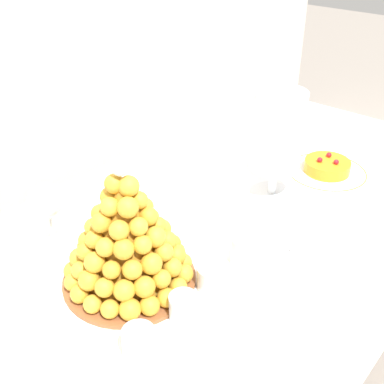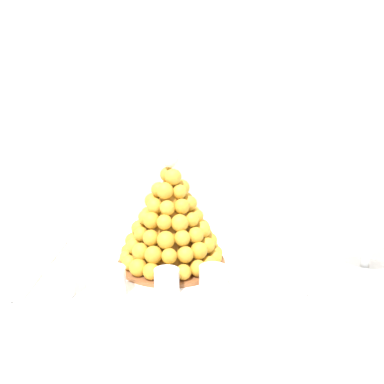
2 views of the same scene
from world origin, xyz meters
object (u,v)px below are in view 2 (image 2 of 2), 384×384
object	(u,v)px
macaron_goblet	(372,200)
dessert_cup_mid_left	(113,282)
serving_tray	(165,268)
dessert_cup_mid_right	(213,279)
dessert_cup_right	(263,277)
wine_glass	(165,201)
dessert_cup_left	(59,283)
dessert_cup_centre	(167,282)
croquembouche	(171,222)

from	to	relation	value
macaron_goblet	dessert_cup_mid_left	bearing A→B (deg)	-168.65
serving_tray	macaron_goblet	xyz separation A→B (m)	(0.47, -0.01, 0.16)
dessert_cup_mid_left	dessert_cup_mid_right	size ratio (longest dim) A/B	0.97
dessert_cup_right	wine_glass	world-z (taller)	wine_glass
wine_glass	macaron_goblet	bearing A→B (deg)	-27.39
dessert_cup_left	dessert_cup_right	world-z (taller)	dessert_cup_right
serving_tray	macaron_goblet	world-z (taller)	macaron_goblet
macaron_goblet	wine_glass	xyz separation A→B (m)	(-0.48, 0.25, -0.06)
dessert_cup_centre	dessert_cup_mid_left	bearing A→B (deg)	-179.60
serving_tray	dessert_cup_mid_left	xyz separation A→B (m)	(-0.10, -0.12, 0.03)
dessert_cup_right	macaron_goblet	size ratio (longest dim) A/B	0.22
serving_tray	dessert_cup_mid_left	bearing A→B (deg)	-128.99
serving_tray	dessert_cup_left	size ratio (longest dim) A/B	9.63
serving_tray	dessert_cup_left	distance (m)	0.24
dessert_cup_mid_right	serving_tray	bearing A→B (deg)	132.55
dessert_cup_centre	wine_glass	bearing A→B (deg)	91.77
serving_tray	dessert_cup_mid_left	size ratio (longest dim) A/B	9.85
dessert_cup_mid_right	dessert_cup_right	distance (m)	0.10
dessert_cup_left	dessert_cup_mid_left	world-z (taller)	dessert_cup_left
dessert_cup_mid_left	dessert_cup_right	xyz separation A→B (m)	(0.30, 0.01, 0.00)
dessert_cup_centre	wine_glass	distance (m)	0.37
dessert_cup_right	dessert_cup_mid_right	bearing A→B (deg)	178.12
dessert_cup_mid_left	dessert_cup_centre	xyz separation A→B (m)	(0.11, 0.00, -0.00)
dessert_cup_mid_right	wine_glass	bearing A→B (deg)	106.81
croquembouche	dessert_cup_right	distance (m)	0.24
dessert_cup_left	wine_glass	world-z (taller)	wine_glass
croquembouche	dessert_cup_mid_left	world-z (taller)	croquembouche
serving_tray	wine_glass	world-z (taller)	wine_glass
dessert_cup_mid_right	macaron_goblet	bearing A→B (deg)	15.54
dessert_cup_mid_left	wine_glass	xyz separation A→B (m)	(0.10, 0.36, 0.07)
dessert_cup_centre	dessert_cup_mid_right	xyz separation A→B (m)	(0.09, 0.01, -0.00)
croquembouche	dessert_cup_centre	size ratio (longest dim) A/B	5.19
serving_tray	dessert_cup_mid_left	distance (m)	0.16
dessert_cup_left	wine_glass	size ratio (longest dim) A/B	0.40
dessert_cup_centre	dessert_cup_mid_right	bearing A→B (deg)	6.73
serving_tray	dessert_cup_left	world-z (taller)	dessert_cup_left
croquembouche	dessert_cup_left	distance (m)	0.27
dessert_cup_left	dessert_cup_mid_left	xyz separation A→B (m)	(0.10, -0.00, -0.00)
dessert_cup_mid_left	dessert_cup_mid_right	distance (m)	0.20
dessert_cup_mid_right	dessert_cup_mid_left	bearing A→B (deg)	-176.63
croquembouche	dessert_cup_right	size ratio (longest dim) A/B	4.42
dessert_cup_left	dessert_cup_right	distance (m)	0.41
croquembouche	dessert_cup_left	world-z (taller)	croquembouche
dessert_cup_mid_left	wine_glass	world-z (taller)	wine_glass
dessert_cup_left	wine_glass	xyz separation A→B (m)	(0.20, 0.36, 0.07)
dessert_cup_left	dessert_cup_mid_right	distance (m)	0.31
dessert_cup_right	dessert_cup_left	bearing A→B (deg)	-179.07
serving_tray	dessert_cup_centre	xyz separation A→B (m)	(0.01, -0.12, 0.03)
dessert_cup_left	dessert_cup_mid_right	size ratio (longest dim) A/B	1.00
dessert_cup_mid_right	dessert_cup_centre	bearing A→B (deg)	-173.27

